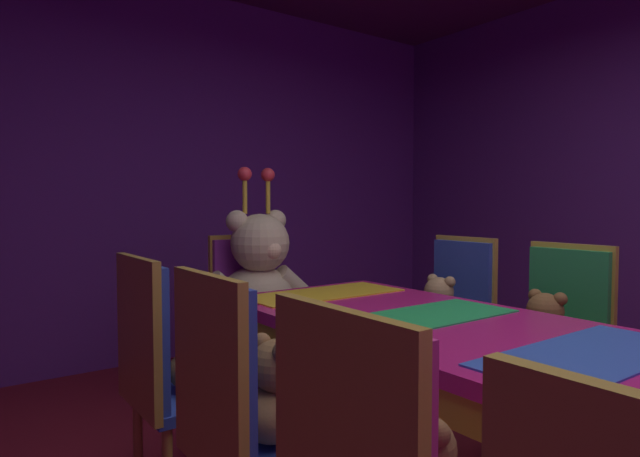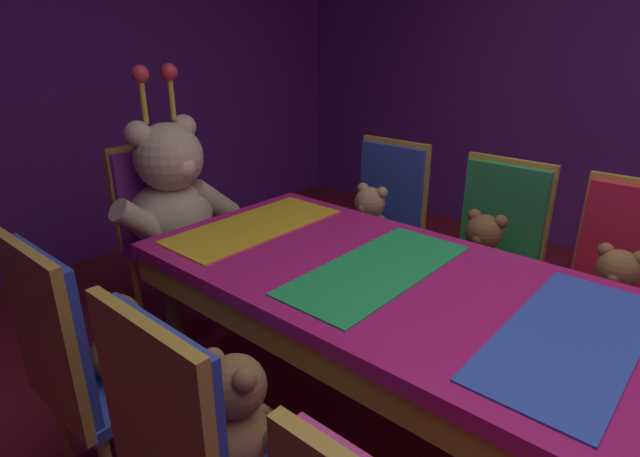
{
  "view_description": "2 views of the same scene",
  "coord_description": "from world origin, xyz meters",
  "px_view_note": "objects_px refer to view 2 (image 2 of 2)",
  "views": [
    {
      "loc": [
        -1.51,
        -0.76,
        1.18
      ],
      "look_at": [
        -0.12,
        1.14,
        1.06
      ],
      "focal_mm": 29.97,
      "sensor_mm": 36.0,
      "label": 1
    },
    {
      "loc": [
        -1.32,
        -0.25,
        1.51
      ],
      "look_at": [
        0.11,
        1.0,
        0.77
      ],
      "focal_mm": 28.2,
      "sensor_mm": 36.0,
      "label": 2
    }
  ],
  "objects_px": {
    "chair_left_3": "(192,448)",
    "chair_right_2": "(622,278)",
    "teddy_right_2": "(613,292)",
    "chair_right_4": "(384,213)",
    "teddy_left_4": "(122,339)",
    "teddy_right_4": "(369,220)",
    "teddy_left_3": "(239,415)",
    "teddy_right_3": "(481,253)",
    "chair_left_4": "(77,356)",
    "throne_chair": "(159,217)",
    "banquet_table": "(565,363)",
    "chair_right_3": "(494,243)",
    "king_teddy_bear": "(174,196)"
  },
  "relations": [
    {
      "from": "teddy_left_4",
      "to": "chair_right_3",
      "type": "xyz_separation_m",
      "value": [
        1.54,
        -0.59,
        0.01
      ]
    },
    {
      "from": "teddy_left_4",
      "to": "chair_left_3",
      "type": "bearing_deg",
      "value": -103.13
    },
    {
      "from": "throne_chair",
      "to": "king_teddy_bear",
      "type": "distance_m",
      "value": 0.23
    },
    {
      "from": "chair_left_4",
      "to": "chair_right_3",
      "type": "xyz_separation_m",
      "value": [
        1.68,
        -0.59,
        0.0
      ]
    },
    {
      "from": "banquet_table",
      "to": "teddy_left_3",
      "type": "relative_size",
      "value": 8.81
    },
    {
      "from": "chair_right_3",
      "to": "chair_right_4",
      "type": "relative_size",
      "value": 1.0
    },
    {
      "from": "chair_left_3",
      "to": "chair_right_2",
      "type": "distance_m",
      "value": 1.76
    },
    {
      "from": "chair_left_3",
      "to": "teddy_left_3",
      "type": "height_order",
      "value": "chair_left_3"
    },
    {
      "from": "teddy_left_4",
      "to": "teddy_right_3",
      "type": "xyz_separation_m",
      "value": [
        1.39,
        -0.59,
        0.01
      ]
    },
    {
      "from": "banquet_table",
      "to": "throne_chair",
      "type": "distance_m",
      "value": 2.05
    },
    {
      "from": "chair_left_3",
      "to": "chair_right_2",
      "type": "relative_size",
      "value": 1.0
    },
    {
      "from": "banquet_table",
      "to": "chair_left_3",
      "type": "height_order",
      "value": "chair_left_3"
    },
    {
      "from": "teddy_right_4",
      "to": "throne_chair",
      "type": "distance_m",
      "value": 1.11
    },
    {
      "from": "chair_right_2",
      "to": "chair_right_3",
      "type": "height_order",
      "value": "same"
    },
    {
      "from": "king_teddy_bear",
      "to": "teddy_right_2",
      "type": "bearing_deg",
      "value": 20.34
    },
    {
      "from": "chair_right_4",
      "to": "throne_chair",
      "type": "distance_m",
      "value": 1.21
    },
    {
      "from": "banquet_table",
      "to": "throne_chair",
      "type": "xyz_separation_m",
      "value": [
        0.0,
        2.05,
        -0.06
      ]
    },
    {
      "from": "teddy_left_3",
      "to": "teddy_right_2",
      "type": "xyz_separation_m",
      "value": [
        1.37,
        -0.56,
        -0.0
      ]
    },
    {
      "from": "teddy_left_4",
      "to": "king_teddy_bear",
      "type": "relative_size",
      "value": 0.34
    },
    {
      "from": "king_teddy_bear",
      "to": "chair_right_4",
      "type": "bearing_deg",
      "value": 50.56
    },
    {
      "from": "teddy_right_2",
      "to": "teddy_right_4",
      "type": "xyz_separation_m",
      "value": [
        0.01,
        1.16,
        0.01
      ]
    },
    {
      "from": "chair_left_4",
      "to": "chair_right_4",
      "type": "xyz_separation_m",
      "value": [
        1.69,
        0.03,
        0.0
      ]
    },
    {
      "from": "chair_left_4",
      "to": "throne_chair",
      "type": "xyz_separation_m",
      "value": [
        0.85,
        0.9,
        0.0
      ]
    },
    {
      "from": "chair_right_3",
      "to": "teddy_right_3",
      "type": "height_order",
      "value": "chair_right_3"
    },
    {
      "from": "teddy_right_3",
      "to": "chair_right_4",
      "type": "relative_size",
      "value": 0.35
    },
    {
      "from": "teddy_left_3",
      "to": "chair_right_3",
      "type": "relative_size",
      "value": 0.35
    },
    {
      "from": "teddy_right_2",
      "to": "teddy_right_3",
      "type": "height_order",
      "value": "teddy_right_3"
    },
    {
      "from": "teddy_right_2",
      "to": "chair_right_4",
      "type": "xyz_separation_m",
      "value": [
        0.16,
        1.16,
        0.01
      ]
    },
    {
      "from": "teddy_left_3",
      "to": "banquet_table",
      "type": "bearing_deg",
      "value": -40.19
    },
    {
      "from": "banquet_table",
      "to": "teddy_left_4",
      "type": "xyz_separation_m",
      "value": [
        -0.7,
        1.15,
        -0.07
      ]
    },
    {
      "from": "teddy_left_4",
      "to": "chair_right_3",
      "type": "relative_size",
      "value": 0.31
    },
    {
      "from": "chair_right_2",
      "to": "king_teddy_bear",
      "type": "distance_m",
      "value": 2.04
    },
    {
      "from": "chair_right_4",
      "to": "banquet_table",
      "type": "bearing_deg",
      "value": 54.31
    },
    {
      "from": "chair_right_3",
      "to": "chair_left_3",
      "type": "bearing_deg",
      "value": -0.93
    },
    {
      "from": "teddy_left_4",
      "to": "teddy_right_2",
      "type": "xyz_separation_m",
      "value": [
        1.39,
        -1.12,
        0.01
      ]
    },
    {
      "from": "teddy_right_3",
      "to": "teddy_right_4",
      "type": "xyz_separation_m",
      "value": [
        0.01,
        0.62,
        0.0
      ]
    },
    {
      "from": "king_teddy_bear",
      "to": "chair_left_3",
      "type": "bearing_deg",
      "value": -32.79
    },
    {
      "from": "teddy_left_3",
      "to": "chair_left_4",
      "type": "distance_m",
      "value": 0.59
    },
    {
      "from": "teddy_left_4",
      "to": "teddy_right_4",
      "type": "xyz_separation_m",
      "value": [
        1.4,
        0.03,
        0.01
      ]
    },
    {
      "from": "teddy_right_4",
      "to": "king_teddy_bear",
      "type": "distance_m",
      "value": 1.0
    },
    {
      "from": "chair_right_2",
      "to": "teddy_right_4",
      "type": "bearing_deg",
      "value": -83.47
    },
    {
      "from": "teddy_right_3",
      "to": "king_teddy_bear",
      "type": "height_order",
      "value": "king_teddy_bear"
    },
    {
      "from": "chair_right_4",
      "to": "teddy_right_2",
      "type": "bearing_deg",
      "value": 82.14
    },
    {
      "from": "throne_chair",
      "to": "chair_left_4",
      "type": "bearing_deg",
      "value": -43.23
    },
    {
      "from": "teddy_right_4",
      "to": "throne_chair",
      "type": "height_order",
      "value": "throne_chair"
    },
    {
      "from": "chair_left_4",
      "to": "chair_right_3",
      "type": "distance_m",
      "value": 1.78
    },
    {
      "from": "teddy_left_3",
      "to": "teddy_right_3",
      "type": "relative_size",
      "value": 0.99
    },
    {
      "from": "banquet_table",
      "to": "chair_left_4",
      "type": "height_order",
      "value": "chair_left_4"
    },
    {
      "from": "teddy_right_2",
      "to": "king_teddy_bear",
      "type": "xyz_separation_m",
      "value": [
        -0.69,
        1.85,
        0.16
      ]
    },
    {
      "from": "banquet_table",
      "to": "chair_right_2",
      "type": "distance_m",
      "value": 0.83
    }
  ]
}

